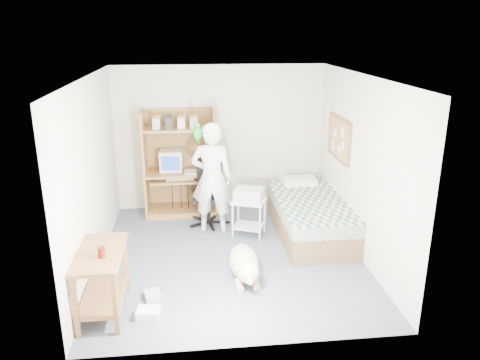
{
  "coord_description": "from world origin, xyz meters",
  "views": [
    {
      "loc": [
        -0.53,
        -5.95,
        3.09
      ],
      "look_at": [
        0.16,
        0.23,
        1.05
      ],
      "focal_mm": 35.0,
      "sensor_mm": 36.0,
      "label": 1
    }
  ],
  "objects": [
    {
      "name": "pencil_cup",
      "position": [
        -0.31,
        1.65,
        0.82
      ],
      "size": [
        0.08,
        0.08,
        0.12
      ],
      "primitive_type": "cylinder",
      "color": "gold",
      "rests_on": "computer_hutch"
    },
    {
      "name": "computer_hutch",
      "position": [
        -0.7,
        1.74,
        0.82
      ],
      "size": [
        1.2,
        0.63,
        1.8
      ],
      "color": "brown",
      "rests_on": "floor"
    },
    {
      "name": "printer",
      "position": [
        0.34,
        0.67,
        0.67
      ],
      "size": [
        0.51,
        0.45,
        0.18
      ],
      "primitive_type": "cube",
      "rotation": [
        0.0,
        0.0,
        -0.38
      ],
      "color": "#BABAB5",
      "rests_on": "printer_cart"
    },
    {
      "name": "wall_back",
      "position": [
        0.0,
        2.0,
        1.25
      ],
      "size": [
        3.6,
        0.02,
        2.5
      ],
      "primitive_type": "cube",
      "color": "beige",
      "rests_on": "floor"
    },
    {
      "name": "office_chair",
      "position": [
        -0.25,
        1.22,
        0.38
      ],
      "size": [
        0.59,
        0.59,
        1.05
      ],
      "rotation": [
        0.0,
        0.0,
        -0.15
      ],
      "color": "black",
      "rests_on": "floor"
    },
    {
      "name": "parrot",
      "position": [
        -0.41,
        0.92,
        1.6
      ],
      "size": [
        0.13,
        0.23,
        0.35
      ],
      "rotation": [
        0.0,
        0.0,
        -0.15
      ],
      "color": "#13831C",
      "rests_on": "person"
    },
    {
      "name": "wall_right",
      "position": [
        1.8,
        0.0,
        1.25
      ],
      "size": [
        0.02,
        4.0,
        2.5
      ],
      "primitive_type": "cube",
      "color": "beige",
      "rests_on": "floor"
    },
    {
      "name": "bed",
      "position": [
        1.3,
        0.62,
        0.29
      ],
      "size": [
        1.02,
        2.02,
        0.66
      ],
      "color": "brown",
      "rests_on": "floor"
    },
    {
      "name": "ceiling",
      "position": [
        0.0,
        0.0,
        2.5
      ],
      "size": [
        3.6,
        4.0,
        0.02
      ],
      "primitive_type": "cube",
      "color": "white",
      "rests_on": "wall_back"
    },
    {
      "name": "wall_left",
      "position": [
        -1.8,
        0.0,
        1.25
      ],
      "size": [
        0.02,
        4.0,
        2.5
      ],
      "primitive_type": "cube",
      "color": "beige",
      "rests_on": "floor"
    },
    {
      "name": "corkboard",
      "position": [
        1.77,
        0.9,
        1.45
      ],
      "size": [
        0.04,
        0.94,
        0.66
      ],
      "color": "#A27548",
      "rests_on": "wall_right"
    },
    {
      "name": "crt_monitor",
      "position": [
        -0.85,
        1.75,
        0.95
      ],
      "size": [
        0.39,
        0.41,
        0.35
      ],
      "rotation": [
        0.0,
        0.0,
        -0.03
      ],
      "color": "beige",
      "rests_on": "computer_hutch"
    },
    {
      "name": "person",
      "position": [
        -0.2,
        0.91,
        0.87
      ],
      "size": [
        0.69,
        0.51,
        1.75
      ],
      "primitive_type": "imported",
      "rotation": [
        0.0,
        0.0,
        3.0
      ],
      "color": "white",
      "rests_on": "floor"
    },
    {
      "name": "floor_box_a",
      "position": [
        -1.05,
        -1.37,
        0.05
      ],
      "size": [
        0.27,
        0.23,
        0.1
      ],
      "primitive_type": "cube",
      "rotation": [
        0.0,
        0.0,
        -0.13
      ],
      "color": "white",
      "rests_on": "floor"
    },
    {
      "name": "dog",
      "position": [
        0.12,
        -0.61,
        0.19
      ],
      "size": [
        0.39,
        1.18,
        0.44
      ],
      "rotation": [
        0.0,
        0.0,
        0.01
      ],
      "color": "#CDBA8A",
      "rests_on": "floor"
    },
    {
      "name": "side_desk",
      "position": [
        -1.55,
        -1.2,
        0.49
      ],
      "size": [
        0.5,
        1.0,
        0.75
      ],
      "color": "brown",
      "rests_on": "floor"
    },
    {
      "name": "floor",
      "position": [
        0.0,
        0.0,
        0.0
      ],
      "size": [
        4.0,
        4.0,
        0.0
      ],
      "primitive_type": "plane",
      "color": "#4C5667",
      "rests_on": "ground"
    },
    {
      "name": "keyboard",
      "position": [
        -0.71,
        1.58,
        0.67
      ],
      "size": [
        0.46,
        0.18,
        0.03
      ],
      "primitive_type": "cube",
      "rotation": [
        0.0,
        0.0,
        0.04
      ],
      "color": "beige",
      "rests_on": "computer_hutch"
    },
    {
      "name": "floor_box_b",
      "position": [
        -1.03,
        -0.99,
        0.04
      ],
      "size": [
        0.23,
        0.26,
        0.08
      ],
      "primitive_type": "cube",
      "rotation": [
        0.0,
        0.0,
        0.25
      ],
      "color": "#AFAEAA",
      "rests_on": "floor"
    },
    {
      "name": "drink_glass",
      "position": [
        -1.5,
        -1.33,
        0.81
      ],
      "size": [
        0.08,
        0.08,
        0.12
      ],
      "primitive_type": "cylinder",
      "color": "#42140A",
      "rests_on": "side_desk"
    },
    {
      "name": "printer_cart",
      "position": [
        0.34,
        0.67,
        0.38
      ],
      "size": [
        0.59,
        0.54,
        0.58
      ],
      "rotation": [
        0.0,
        0.0,
        -0.38
      ],
      "color": "white",
      "rests_on": "floor"
    }
  ]
}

